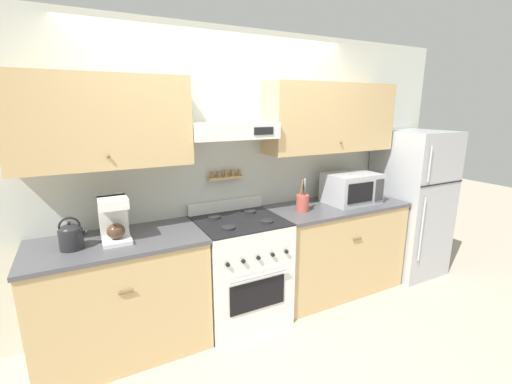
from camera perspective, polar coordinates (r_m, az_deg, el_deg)
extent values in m
plane|color=#B2A38E|center=(3.14, 0.15, -22.73)|extent=(16.00, 16.00, 0.00)
cube|color=silver|center=(3.21, -5.61, 3.07)|extent=(5.20, 0.08, 2.55)
cube|color=tan|center=(2.73, -24.17, 10.63)|extent=(1.22, 0.33, 0.66)
sphere|color=brown|center=(2.57, -23.39, 5.41)|extent=(0.02, 0.02, 0.02)
cube|color=tan|center=(3.53, 12.32, 11.99)|extent=(1.39, 0.33, 0.66)
sphere|color=brown|center=(3.41, 14.03, 7.96)|extent=(0.02, 0.02, 0.02)
cube|color=silver|center=(2.95, -4.12, 10.21)|extent=(0.75, 0.37, 0.14)
cube|color=black|center=(2.87, 1.32, 10.14)|extent=(0.18, 0.01, 0.06)
cube|color=tan|center=(3.14, -5.04, 2.39)|extent=(0.34, 0.07, 0.02)
cylinder|color=olive|center=(3.08, -7.40, 2.88)|extent=(0.03, 0.03, 0.06)
cylinder|color=olive|center=(3.11, -6.22, 2.99)|extent=(0.03, 0.03, 0.06)
cylinder|color=olive|center=(3.13, -5.06, 3.11)|extent=(0.03, 0.03, 0.06)
cylinder|color=olive|center=(3.16, -3.92, 3.22)|extent=(0.03, 0.03, 0.06)
cylinder|color=olive|center=(3.18, -2.80, 3.33)|extent=(0.03, 0.03, 0.06)
cube|color=tan|center=(2.94, -21.31, -16.16)|extent=(1.22, 0.63, 0.89)
cube|color=#4C4C51|center=(2.75, -22.16, -7.74)|extent=(1.25, 0.66, 0.03)
cylinder|color=brown|center=(2.55, -20.84, -15.37)|extent=(0.10, 0.01, 0.01)
cube|color=tan|center=(3.70, 12.76, -9.15)|extent=(1.39, 0.63, 0.89)
cube|color=#4C4C51|center=(3.55, 13.16, -2.26)|extent=(1.42, 0.66, 0.03)
cylinder|color=brown|center=(3.40, 16.54, -7.53)|extent=(0.10, 0.01, 0.01)
cube|color=white|center=(3.14, -2.60, -12.87)|extent=(0.73, 0.65, 0.92)
cube|color=black|center=(2.91, 0.31, -16.78)|extent=(0.50, 0.01, 0.26)
cylinder|color=#ADAFB5|center=(2.81, 0.55, -13.77)|extent=(0.51, 0.02, 0.02)
cube|color=black|center=(2.96, -2.69, -4.79)|extent=(0.73, 0.65, 0.01)
cylinder|color=#232326|center=(2.75, -4.64, -5.97)|extent=(0.11, 0.11, 0.02)
cylinder|color=#232326|center=(2.90, 1.77, -4.90)|extent=(0.11, 0.11, 0.02)
cylinder|color=#232326|center=(3.03, -6.97, -4.16)|extent=(0.11, 0.11, 0.02)
cylinder|color=#232326|center=(3.16, -1.01, -3.28)|extent=(0.11, 0.11, 0.02)
cylinder|color=black|center=(2.65, -4.74, -11.99)|extent=(0.03, 0.02, 0.03)
cylinder|color=black|center=(2.70, -2.12, -11.46)|extent=(0.03, 0.02, 0.03)
cylinder|color=black|center=(2.75, 0.40, -10.92)|extent=(0.03, 0.02, 0.03)
cylinder|color=black|center=(2.81, 2.81, -10.39)|extent=(0.03, 0.02, 0.03)
cylinder|color=black|center=(2.88, 5.10, -9.86)|extent=(0.03, 0.02, 0.03)
cube|color=white|center=(3.21, -5.01, -2.26)|extent=(0.73, 0.04, 0.10)
cube|color=#ADAFB5|center=(4.30, 24.30, -1.64)|extent=(0.67, 0.70, 1.63)
cube|color=black|center=(4.03, 28.61, 1.23)|extent=(0.67, 0.01, 0.01)
cylinder|color=#ADAFB5|center=(3.78, 27.01, 4.19)|extent=(0.02, 0.02, 0.36)
cylinder|color=#ADAFB5|center=(3.94, 25.92, -5.65)|extent=(0.02, 0.02, 0.68)
cylinder|color=#232326|center=(2.69, -28.43, -6.96)|extent=(0.16, 0.16, 0.14)
ellipsoid|color=#232326|center=(2.67, -28.60, -5.57)|extent=(0.14, 0.14, 0.08)
sphere|color=black|center=(2.65, -28.72, -4.56)|extent=(0.02, 0.02, 0.02)
cylinder|color=#232326|center=(2.68, -26.90, -6.37)|extent=(0.10, 0.03, 0.08)
torus|color=black|center=(2.66, -28.66, -5.09)|extent=(0.14, 0.01, 0.14)
cube|color=white|center=(2.71, -22.21, -7.34)|extent=(0.20, 0.24, 0.03)
cube|color=white|center=(2.74, -22.68, -3.83)|extent=(0.20, 0.08, 0.33)
cube|color=white|center=(2.62, -22.75, -1.66)|extent=(0.20, 0.20, 0.07)
ellipsoid|color=#4C3323|center=(2.67, -22.31, -6.05)|extent=(0.13, 0.13, 0.11)
cube|color=#ADAFB5|center=(3.62, 15.59, 0.65)|extent=(0.52, 0.39, 0.30)
cube|color=black|center=(3.44, 17.05, -0.13)|extent=(0.31, 0.01, 0.19)
cube|color=#38383D|center=(3.62, 19.89, 0.32)|extent=(0.10, 0.01, 0.22)
cylinder|color=#B24C42|center=(3.24, 7.77, -1.81)|extent=(0.12, 0.12, 0.16)
cylinder|color=olive|center=(3.19, 7.64, 0.74)|extent=(0.01, 0.05, 0.16)
cylinder|color=#28282B|center=(3.21, 7.92, 0.83)|extent=(0.01, 0.04, 0.16)
cylinder|color=#B2B2B7|center=(3.23, 8.10, 0.89)|extent=(0.01, 0.03, 0.16)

